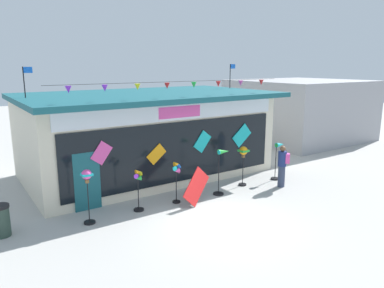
{
  "coord_description": "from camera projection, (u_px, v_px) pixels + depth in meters",
  "views": [
    {
      "loc": [
        -6.71,
        -8.35,
        4.83
      ],
      "look_at": [
        0.91,
        2.97,
        1.85
      ],
      "focal_mm": 34.13,
      "sensor_mm": 36.0,
      "label": 1
    }
  ],
  "objects": [
    {
      "name": "kite_shop_building",
      "position": [
        146.0,
        133.0,
        16.32
      ],
      "size": [
        10.58,
        6.45,
        4.86
      ],
      "color": "beige",
      "rests_on": "ground_plane"
    },
    {
      "name": "wind_spinner_center_right",
      "position": [
        222.0,
        166.0,
        13.71
      ],
      "size": [
        0.66,
        0.4,
        1.75
      ],
      "color": "black",
      "rests_on": "ground_plane"
    },
    {
      "name": "display_kite_on_ground",
      "position": [
        196.0,
        187.0,
        12.71
      ],
      "size": [
        1.34,
        0.37,
        1.34
      ],
      "primitive_type": "cube",
      "rotation": [
        -0.28,
        0.79,
        0.0
      ],
      "color": "red",
      "rests_on": "ground_plane"
    },
    {
      "name": "wind_spinner_center_left",
      "position": [
        177.0,
        174.0,
        12.8
      ],
      "size": [
        0.42,
        0.28,
        1.52
      ],
      "color": "black",
      "rests_on": "ground_plane"
    },
    {
      "name": "ground_plane",
      "position": [
        221.0,
        222.0,
        11.46
      ],
      "size": [
        80.0,
        80.0,
        0.0
      ],
      "primitive_type": "plane",
      "color": "#ADAAA5"
    },
    {
      "name": "wind_spinner_left",
      "position": [
        138.0,
        185.0,
        12.13
      ],
      "size": [
        0.39,
        0.35,
        1.46
      ],
      "color": "black",
      "rests_on": "ground_plane"
    },
    {
      "name": "person_near_camera",
      "position": [
        282.0,
        165.0,
        14.59
      ],
      "size": [
        0.46,
        0.46,
        1.68
      ],
      "rotation": [
        0.0,
        0.0,
        3.93
      ],
      "color": "#333D56",
      "rests_on": "ground_plane"
    },
    {
      "name": "trash_bin",
      "position": [
        1.0,
        220.0,
        10.42
      ],
      "size": [
        0.52,
        0.52,
        0.94
      ],
      "color": "#2D4238",
      "rests_on": "ground_plane"
    },
    {
      "name": "wind_spinner_far_right",
      "position": [
        278.0,
        154.0,
        15.55
      ],
      "size": [
        0.61,
        0.35,
        1.61
      ],
      "color": "black",
      "rests_on": "ground_plane"
    },
    {
      "name": "neighbour_building",
      "position": [
        299.0,
        110.0,
        24.05
      ],
      "size": [
        7.61,
        6.97,
        3.84
      ],
      "primitive_type": "cube",
      "color": "#99999E",
      "rests_on": "ground_plane"
    },
    {
      "name": "wind_spinner_right",
      "position": [
        243.0,
        155.0,
        14.66
      ],
      "size": [
        0.35,
        0.35,
        1.63
      ],
      "color": "black",
      "rests_on": "ground_plane"
    },
    {
      "name": "wind_spinner_far_left",
      "position": [
        87.0,
        183.0,
        11.07
      ],
      "size": [
        0.36,
        0.36,
        1.74
      ],
      "color": "black",
      "rests_on": "ground_plane"
    }
  ]
}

